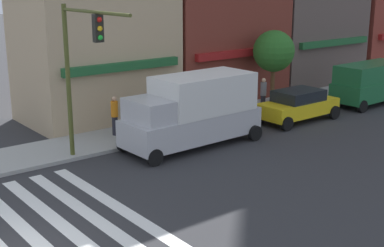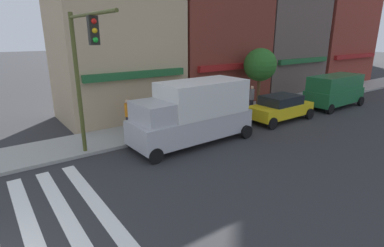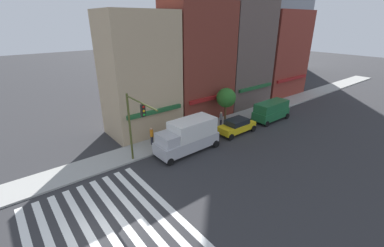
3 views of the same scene
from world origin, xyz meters
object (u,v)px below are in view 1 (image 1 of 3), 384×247
sedan_yellow (298,105)px  pedestrian_grey_coat (263,94)px  traffic_signal (80,58)px  pedestrian_orange_vest (115,115)px  box_truck_silver (194,110)px  street_tree (274,51)px  van_green (370,82)px  fire_hydrant (173,123)px

sedan_yellow → pedestrian_grey_coat: size_ratio=2.49×
traffic_signal → pedestrian_orange_vest: size_ratio=3.42×
box_truck_silver → street_tree: street_tree is taller
box_truck_silver → van_green: 12.85m
van_green → street_tree: 6.08m
van_green → pedestrian_grey_coat: size_ratio=2.85×
traffic_signal → street_tree: traffic_signal is taller
fire_hydrant → street_tree: bearing=8.2°
box_truck_silver → van_green: bearing=-1.4°
traffic_signal → fire_hydrant: 6.20m
sedan_yellow → pedestrian_grey_coat: (-0.30, 2.14, 0.23)m
box_truck_silver → street_tree: bearing=18.4°
fire_hydrant → street_tree: street_tree is taller
van_green → fire_hydrant: 12.84m
pedestrian_orange_vest → pedestrian_grey_coat: size_ratio=1.00×
pedestrian_orange_vest → street_tree: size_ratio=0.43×
fire_hydrant → street_tree: (7.64, 1.10, 2.53)m
traffic_signal → sedan_yellow: bearing=-3.0°
traffic_signal → box_truck_silver: size_ratio=0.97×
traffic_signal → sedan_yellow: 12.01m
box_truck_silver → pedestrian_orange_vest: bearing=122.5°
sedan_yellow → box_truck_silver: bearing=179.6°
traffic_signal → pedestrian_grey_coat: size_ratio=3.42×
pedestrian_orange_vest → fire_hydrant: size_ratio=2.10×
van_green → fire_hydrant: (-12.71, 1.70, -0.67)m
pedestrian_orange_vest → pedestrian_grey_coat: (8.46, -0.93, 0.00)m
pedestrian_grey_coat → box_truck_silver: bearing=-156.9°
fire_hydrant → sedan_yellow: bearing=-14.5°
sedan_yellow → pedestrian_grey_coat: pedestrian_grey_coat is taller
traffic_signal → box_truck_silver: 5.50m
pedestrian_grey_coat → sedan_yellow: bearing=-77.4°
street_tree → traffic_signal: bearing=-170.1°
sedan_yellow → pedestrian_grey_coat: bearing=97.6°
box_truck_silver → street_tree: size_ratio=1.51×
sedan_yellow → street_tree: size_ratio=1.06×
pedestrian_grey_coat → street_tree: 2.57m
box_truck_silver → fire_hydrant: 1.96m
sedan_yellow → fire_hydrant: 6.78m
van_green → box_truck_silver: bearing=178.8°
traffic_signal → van_green: size_ratio=1.20×
van_green → street_tree: (-5.07, 2.80, 1.86)m
pedestrian_orange_vest → box_truck_silver: bearing=-31.0°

